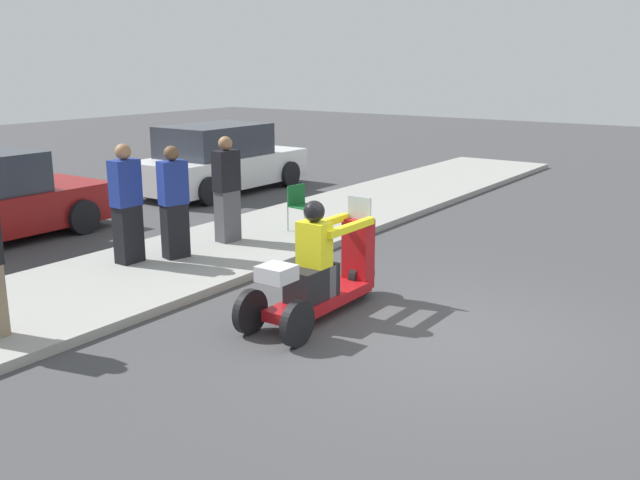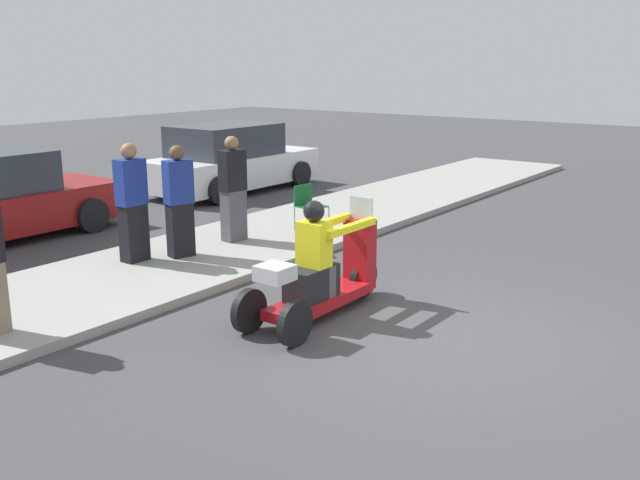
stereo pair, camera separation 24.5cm
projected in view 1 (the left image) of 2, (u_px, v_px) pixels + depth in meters
ground_plane at (440, 335)px, 8.32m from camera, size 60.00×60.00×0.00m
sidewalk_strip at (165, 267)px, 10.86m from camera, size 28.00×2.80×0.12m
motorcycle_trike at (321, 275)px, 8.82m from camera, size 2.45×0.79×1.50m
spectator_by_tree at (127, 206)px, 10.68m from camera, size 0.44×0.27×1.81m
spectator_far_back at (227, 191)px, 11.97m from camera, size 0.45×0.30×1.78m
spectator_with_child at (174, 204)px, 10.96m from camera, size 0.47×0.35×1.75m
folding_chair_curbside at (301, 203)px, 12.83m from camera, size 0.52×0.52×0.82m
parked_car_lot_far at (220, 161)px, 17.20m from camera, size 4.51×2.09×1.63m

